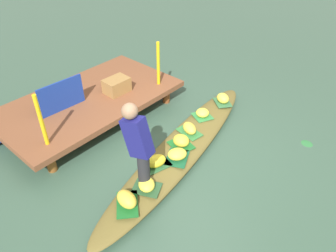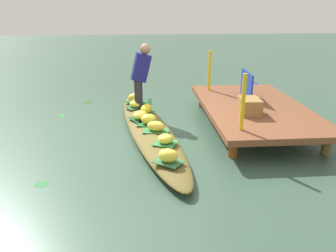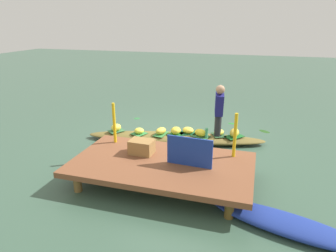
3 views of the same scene
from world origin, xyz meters
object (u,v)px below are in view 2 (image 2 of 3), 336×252
vendor_boat (149,129)px  water_bottle (150,105)px  moored_boat (255,92)px  produce_crate (250,106)px  banana_bunch_5 (165,139)px  banana_bunch_2 (146,109)px  banana_bunch_7 (149,119)px  banana_bunch_3 (136,98)px  banana_bunch_6 (156,126)px  vendor_person (141,73)px  banana_bunch_1 (140,115)px  market_banner (247,85)px  banana_bunch_4 (136,104)px  banana_bunch_0 (168,155)px

vendor_boat → water_bottle: size_ratio=17.14×
moored_boat → produce_crate: 2.76m
banana_bunch_5 → banana_bunch_2: bearing=-170.2°
banana_bunch_2 → banana_bunch_7: bearing=2.5°
banana_bunch_3 → banana_bunch_6: bearing=11.5°
vendor_person → water_bottle: size_ratio=5.02×
moored_boat → produce_crate: produce_crate is taller
vendor_boat → produce_crate: 1.75m
banana_bunch_5 → vendor_person: 1.97m
banana_bunch_5 → produce_crate: (-0.65, 1.47, 0.27)m
banana_bunch_1 → banana_bunch_5: size_ratio=1.25×
vendor_boat → banana_bunch_3: bearing=-180.0°
banana_bunch_3 → produce_crate: 2.49m
banana_bunch_7 → produce_crate: size_ratio=0.60×
vendor_boat → market_banner: bearing=102.1°
banana_bunch_2 → banana_bunch_4: bearing=-152.9°
banana_bunch_3 → produce_crate: size_ratio=0.72×
moored_boat → banana_bunch_5: 4.04m
banana_bunch_6 → banana_bunch_7: size_ratio=1.13×
banana_bunch_1 → produce_crate: (0.47, 1.84, 0.26)m
vendor_boat → banana_bunch_1: size_ratio=14.86×
banana_bunch_6 → banana_bunch_1: bearing=-157.4°
banana_bunch_0 → banana_bunch_2: banana_bunch_0 is taller
vendor_boat → water_bottle: 0.80m
banana_bunch_7 → moored_boat: bearing=130.9°
banana_bunch_0 → produce_crate: produce_crate is taller
vendor_boat → banana_bunch_0: (1.45, 0.21, 0.19)m
water_bottle → produce_crate: (0.95, 1.65, 0.22)m
banana_bunch_6 → market_banner: size_ratio=0.37×
banana_bunch_4 → vendor_person: size_ratio=0.21×
banana_bunch_4 → banana_bunch_6: bearing=14.2°
banana_bunch_0 → banana_bunch_2: size_ratio=0.87×
banana_bunch_4 → market_banner: bearing=84.0°
vendor_boat → banana_bunch_6: 0.38m
banana_bunch_4 → banana_bunch_5: bearing=13.9°
moored_boat → banana_bunch_0: size_ratio=8.38×
banana_bunch_5 → vendor_person: (-1.84, -0.33, 0.63)m
banana_bunch_1 → water_bottle: (-0.48, 0.19, 0.05)m
moored_boat → banana_bunch_5: bearing=-22.6°
banana_bunch_0 → banana_bunch_2: 2.08m
moored_boat → water_bottle: 3.10m
banana_bunch_1 → banana_bunch_4: size_ratio=1.10×
vendor_boat → banana_bunch_0: size_ratio=16.42×
market_banner → banana_bunch_0: bearing=-34.1°
vendor_boat → banana_bunch_7: banana_bunch_7 is taller
banana_bunch_2 → banana_bunch_5: banana_bunch_2 is taller
banana_bunch_0 → water_bottle: size_ratio=1.04×
vendor_person → market_banner: size_ratio=1.57×
banana_bunch_5 → water_bottle: bearing=-173.5°
banana_bunch_6 → water_bottle: (-1.09, -0.06, 0.04)m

